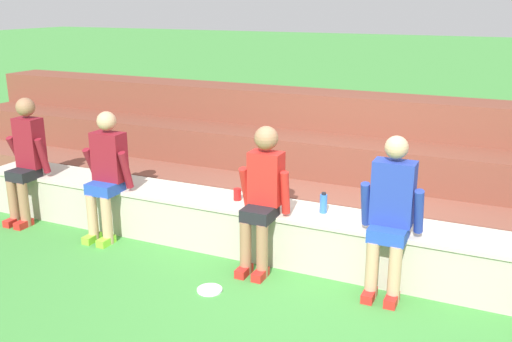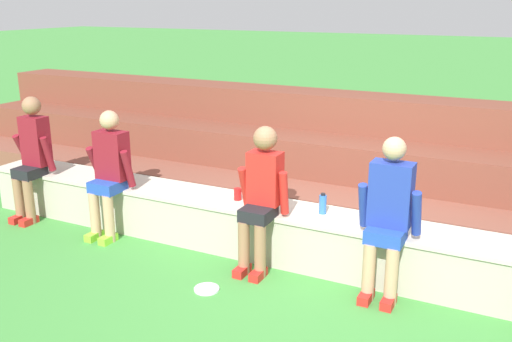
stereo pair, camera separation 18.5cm
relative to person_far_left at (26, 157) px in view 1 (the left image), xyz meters
name	(u,v)px [view 1 (the left image)]	position (x,y,z in m)	size (l,w,h in m)	color
ground_plane	(315,276)	(3.53, 0.02, -0.77)	(80.00, 80.00, 0.00)	#428E3D
stone_seating_wall	(325,238)	(3.53, 0.29, -0.49)	(8.40, 0.58, 0.53)	#B7AF9E
brick_bleachers	(369,169)	(3.53, 1.98, -0.24)	(12.06, 1.93, 1.36)	brown
person_far_left	(26,157)	(0.00, 0.00, 0.00)	(0.48, 0.52, 1.45)	#996B4C
person_left_of_center	(106,172)	(1.16, -0.02, -0.03)	(0.53, 0.48, 1.39)	tan
person_center	(262,194)	(2.99, 0.00, -0.02)	(0.49, 0.54, 1.39)	#996B4C
person_right_of_center	(391,212)	(4.20, -0.01, -0.01)	(0.54, 0.46, 1.42)	tan
water_bottle_near_left	(323,203)	(3.49, 0.33, -0.15)	(0.07, 0.07, 0.21)	blue
plastic_cup_right_end	(237,194)	(2.57, 0.31, -0.18)	(0.08, 0.08, 0.12)	red
frisbee	(210,290)	(2.76, -0.65, -0.76)	(0.23, 0.23, 0.02)	white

